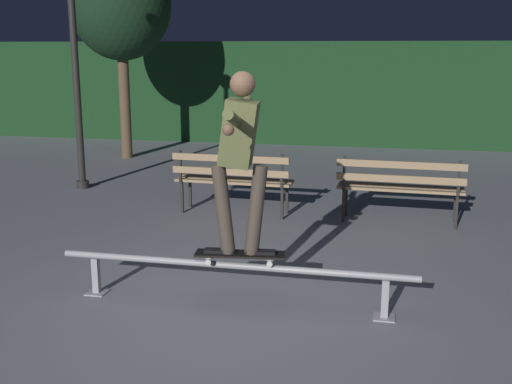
{
  "coord_description": "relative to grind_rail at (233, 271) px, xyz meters",
  "views": [
    {
      "loc": [
        1.3,
        -4.84,
        2.22
      ],
      "look_at": [
        0.03,
        1.01,
        0.85
      ],
      "focal_mm": 44.12,
      "sensor_mm": 36.0,
      "label": 1
    }
  ],
  "objects": [
    {
      "name": "park_bench_left_center",
      "position": [
        1.44,
        3.0,
        0.22
      ],
      "size": [
        1.61,
        0.47,
        0.88
      ],
      "color": "#282623",
      "rests_on": "ground"
    },
    {
      "name": "tree_far_left",
      "position": [
        -4.05,
        6.99,
        2.73
      ],
      "size": [
        2.0,
        2.0,
        4.17
      ],
      "color": "brown",
      "rests_on": "ground"
    },
    {
      "name": "skateboarder",
      "position": [
        0.06,
        0.0,
        1.09
      ],
      "size": [
        0.63,
        1.4,
        1.56
      ],
      "color": "black",
      "rests_on": "skateboard"
    },
    {
      "name": "hedge_backdrop",
      "position": [
        0.0,
        10.01,
        0.87
      ],
      "size": [
        24.0,
        1.2,
        2.37
      ],
      "primitive_type": "cube",
      "color": "#193D1E",
      "rests_on": "ground"
    },
    {
      "name": "skateboard",
      "position": [
        0.06,
        -0.0,
        0.16
      ],
      "size": [
        0.8,
        0.29,
        0.09
      ],
      "color": "black",
      "rests_on": "grind_rail"
    },
    {
      "name": "ground_plane",
      "position": [
        0.0,
        -0.21,
        -0.32
      ],
      "size": [
        90.0,
        90.0,
        0.0
      ],
      "primitive_type": "plane",
      "color": "slate"
    },
    {
      "name": "park_bench_leftmost",
      "position": [
        -0.77,
        3.0,
        0.22
      ],
      "size": [
        1.61,
        0.47,
        0.88
      ],
      "color": "#282623",
      "rests_on": "ground"
    },
    {
      "name": "grind_rail",
      "position": [
        0.0,
        0.0,
        0.0
      ],
      "size": [
        3.2,
        0.18,
        0.4
      ],
      "color": "#9E9EA3",
      "rests_on": "ground"
    },
    {
      "name": "lamp_post_left",
      "position": [
        -3.57,
        4.11,
        2.16
      ],
      "size": [
        0.32,
        0.32,
        3.9
      ],
      "color": "#282623",
      "rests_on": "ground"
    }
  ]
}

